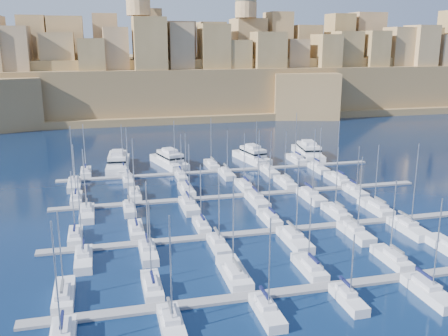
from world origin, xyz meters
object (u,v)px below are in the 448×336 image
object	(u,v)px
sailboat_2	(234,273)
motor_yacht_c	(252,155)
motor_yacht_d	(308,151)
motor_yacht_a	(118,162)
sailboat_0	(64,295)
motor_yacht_b	(169,160)
sailboat_4	(392,258)

from	to	relation	value
sailboat_2	motor_yacht_c	xyz separation A→B (m)	(24.12, 69.05, 0.96)
motor_yacht_c	motor_yacht_d	size ratio (longest dim) A/B	0.86
motor_yacht_a	motor_yacht_d	distance (m)	55.73
motor_yacht_a	motor_yacht_c	bearing A→B (deg)	-1.88
sailboat_0	motor_yacht_b	size ratio (longest dim) A/B	0.72
sailboat_0	motor_yacht_d	world-z (taller)	sailboat_0
sailboat_4	motor_yacht_b	xyz separation A→B (m)	(-25.16, 70.33, 0.99)
sailboat_4	motor_yacht_b	distance (m)	74.70
sailboat_2	motor_yacht_a	xyz separation A→B (m)	(-13.71, 70.29, 0.96)
motor_yacht_a	motor_yacht_c	distance (m)	37.85
sailboat_2	motor_yacht_d	distance (m)	81.97
sailboat_2	motor_yacht_a	bearing A→B (deg)	101.04
sailboat_0	sailboat_4	xyz separation A→B (m)	(49.27, -0.17, 0.00)
sailboat_4	motor_yacht_a	bearing A→B (deg)	118.79
motor_yacht_c	motor_yacht_d	distance (m)	17.96
sailboat_4	motor_yacht_a	size ratio (longest dim) A/B	0.71
motor_yacht_b	sailboat_2	bearing A→B (deg)	-90.21
motor_yacht_b	motor_yacht_d	size ratio (longest dim) A/B	0.90
sailboat_2	motor_yacht_d	world-z (taller)	sailboat_2
motor_yacht_c	motor_yacht_a	bearing A→B (deg)	178.12
motor_yacht_b	motor_yacht_d	bearing A→B (deg)	1.28
sailboat_2	motor_yacht_a	world-z (taller)	sailboat_2
motor_yacht_b	motor_yacht_a	bearing A→B (deg)	176.51
sailboat_0	motor_yacht_c	world-z (taller)	sailboat_0
motor_yacht_b	motor_yacht_d	xyz separation A→B (m)	(41.77, 0.93, 0.00)
sailboat_0	motor_yacht_a	xyz separation A→B (m)	(10.15, 71.01, 0.99)
motor_yacht_c	sailboat_2	bearing A→B (deg)	-109.25
motor_yacht_c	motor_yacht_d	bearing A→B (deg)	4.23
sailboat_0	motor_yacht_a	world-z (taller)	sailboat_0
sailboat_4	motor_yacht_b	world-z (taller)	sailboat_4
sailboat_0	motor_yacht_b	world-z (taller)	sailboat_0
sailboat_2	motor_yacht_b	world-z (taller)	sailboat_2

